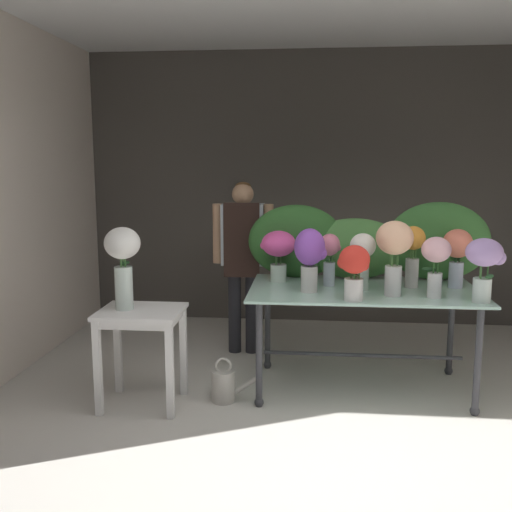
{
  "coord_description": "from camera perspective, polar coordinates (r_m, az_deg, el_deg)",
  "views": [
    {
      "loc": [
        -0.09,
        -2.73,
        1.79
      ],
      "look_at": [
        -0.5,
        1.5,
        1.09
      ],
      "focal_mm": 40.5,
      "sensor_mm": 36.0,
      "label": 1
    }
  ],
  "objects": [
    {
      "name": "vase_scarlet_carnations",
      "position": [
        4.1,
        9.66,
        -1.22
      ],
      "size": [
        0.23,
        0.22,
        0.4
      ],
      "color": "silver",
      "rests_on": "display_table_glass"
    },
    {
      "name": "vase_fuchsia_dahlias",
      "position": [
        4.68,
        2.22,
        0.7
      ],
      "size": [
        0.29,
        0.28,
        0.42
      ],
      "color": "silver",
      "rests_on": "display_table_glass"
    },
    {
      "name": "vase_peach_lilies",
      "position": [
        4.29,
        13.5,
        0.85
      ],
      "size": [
        0.27,
        0.27,
        0.55
      ],
      "color": "silver",
      "rests_on": "display_table_glass"
    },
    {
      "name": "florist",
      "position": [
        5.34,
        -1.3,
        0.65
      ],
      "size": [
        0.56,
        0.24,
        1.61
      ],
      "color": "#232328",
      "rests_on": "ground"
    },
    {
      "name": "display_table_glass",
      "position": [
        4.58,
        10.52,
        -4.64
      ],
      "size": [
        1.75,
        1.01,
        0.82
      ],
      "color": "#A6D0BF",
      "rests_on": "ground"
    },
    {
      "name": "ground_plane",
      "position": [
        4.94,
        6.34,
        -12.01
      ],
      "size": [
        8.22,
        8.22,
        0.0
      ],
      "primitive_type": "plane",
      "color": "beige"
    },
    {
      "name": "vase_lilac_roses",
      "position": [
        4.28,
        21.6,
        -0.47
      ],
      "size": [
        0.27,
        0.25,
        0.45
      ],
      "color": "silver",
      "rests_on": "display_table_glass"
    },
    {
      "name": "vase_rosy_tulips",
      "position": [
        4.57,
        7.28,
        0.11
      ],
      "size": [
        0.17,
        0.16,
        0.41
      ],
      "color": "silver",
      "rests_on": "display_table_glass"
    },
    {
      "name": "wall_back",
      "position": [
        6.47,
        6.37,
        6.59
      ],
      "size": [
        5.23,
        0.12,
        2.98
      ],
      "primitive_type": "cube",
      "color": "#4C4742",
      "rests_on": "ground"
    },
    {
      "name": "vase_sunset_peonies",
      "position": [
        4.62,
        15.25,
        0.5
      ],
      "size": [
        0.19,
        0.19,
        0.48
      ],
      "color": "silver",
      "rests_on": "display_table_glass"
    },
    {
      "name": "watering_can",
      "position": [
        4.46,
        -3.17,
        -12.6
      ],
      "size": [
        0.35,
        0.18,
        0.34
      ],
      "color": "#B7B2A8",
      "rests_on": "ground"
    },
    {
      "name": "vase_coral_freesia",
      "position": [
        4.71,
        19.3,
        0.47
      ],
      "size": [
        0.23,
        0.23,
        0.46
      ],
      "color": "silver",
      "rests_on": "display_table_glass"
    },
    {
      "name": "wall_left",
      "position": [
        5.26,
        -23.31,
        5.26
      ],
      "size": [
        0.12,
        3.86,
        2.98
      ],
      "primitive_type": "cube",
      "color": "beige",
      "rests_on": "ground"
    },
    {
      "name": "foliage_backdrop",
      "position": [
        4.88,
        10.92,
        1.2
      ],
      "size": [
        1.99,
        0.3,
        0.65
      ],
      "color": "#2D6028",
      "rests_on": "display_table_glass"
    },
    {
      "name": "vase_violet_anemones",
      "position": [
        4.32,
        5.36,
        0.12
      ],
      "size": [
        0.25,
        0.23,
        0.48
      ],
      "color": "silver",
      "rests_on": "display_table_glass"
    },
    {
      "name": "vase_ivory_snapdragons",
      "position": [
        4.45,
        10.49,
        0.05
      ],
      "size": [
        0.2,
        0.2,
        0.44
      ],
      "color": "silver",
      "rests_on": "display_table_glass"
    },
    {
      "name": "side_table_white",
      "position": [
        4.33,
        -11.26,
        -6.73
      ],
      "size": [
        0.6,
        0.51,
        0.73
      ],
      "color": "white",
      "rests_on": "ground"
    },
    {
      "name": "vase_blush_hydrangea",
      "position": [
        4.32,
        17.33,
        -0.31
      ],
      "size": [
        0.21,
        0.21,
        0.44
      ],
      "color": "silver",
      "rests_on": "display_table_glass"
    },
    {
      "name": "vase_white_roses_tall",
      "position": [
        4.26,
        -13.0,
        -0.26
      ],
      "size": [
        0.26,
        0.26,
        0.6
      ],
      "color": "silver",
      "rests_on": "side_table_white"
    }
  ]
}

